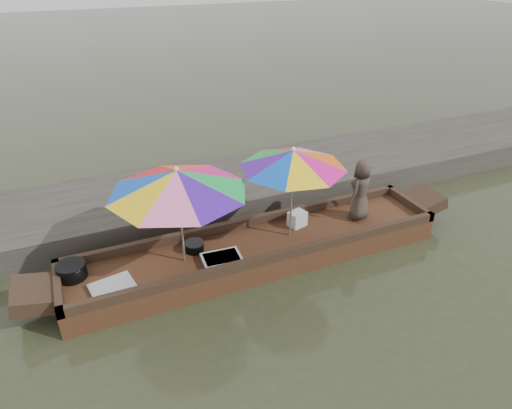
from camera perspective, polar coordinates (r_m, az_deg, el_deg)
name	(u,v)px	position (r m, az deg, el deg)	size (l,w,h in m)	color
water	(258,260)	(7.54, 0.31, -6.99)	(80.00, 80.00, 0.00)	#2D331E
dock	(214,190)	(9.17, -5.24, 1.76)	(22.00, 2.20, 0.50)	#2D2B26
boat_hull	(258,252)	(7.44, 0.31, -5.90)	(6.10, 1.20, 0.35)	#3F2316
cooking_pot	(71,271)	(7.07, -22.07, -7.71)	(0.42, 0.42, 0.22)	black
tray_crayfish	(222,259)	(6.91, -4.33, -6.85)	(0.59, 0.41, 0.09)	silver
tray_scallop	(112,287)	(6.71, -17.55, -9.77)	(0.59, 0.41, 0.06)	silver
charcoal_grill	(194,247)	(7.18, -7.70, -5.28)	(0.29, 0.29, 0.14)	black
supply_bag	(297,219)	(7.75, 5.17, -1.80)	(0.28, 0.22, 0.26)	silver
vendor	(361,190)	(7.95, 12.99, 1.79)	(0.53, 0.35, 1.08)	#3C3129
umbrella_bow	(181,216)	(6.60, -9.39, -1.49)	(1.99, 1.99, 1.55)	#E51476
umbrella_stern	(292,193)	(7.16, 4.47, 1.39)	(1.65, 1.65, 1.55)	pink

